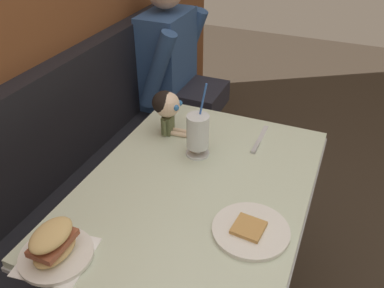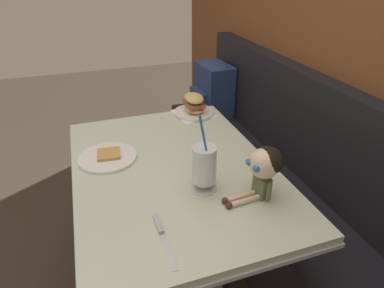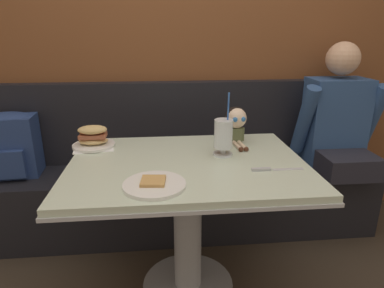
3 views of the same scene
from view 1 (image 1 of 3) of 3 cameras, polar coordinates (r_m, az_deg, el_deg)
name	(u,v)px [view 1 (image 1 of 3)]	position (r m, az deg, el deg)	size (l,w,h in m)	color
booth_bench	(74,219)	(2.03, -16.39, -10.11)	(2.60, 0.48, 1.00)	black
diner_table	(196,223)	(1.63, 0.54, -11.08)	(1.11, 0.81, 0.74)	beige
toast_plate	(251,230)	(1.33, 8.29, -11.94)	(0.25, 0.25, 0.03)	white
milkshake_glass	(198,133)	(1.59, 0.83, 1.51)	(0.10, 0.10, 0.31)	silver
sandwich_plate	(54,246)	(1.28, -18.94, -13.53)	(0.23, 0.23, 0.12)	white
butter_knife	(258,143)	(1.73, 9.28, 0.10)	(0.24, 0.02, 0.01)	silver
seated_doll	(167,107)	(1.72, -3.53, 5.27)	(0.12, 0.22, 0.20)	#5B6642
diner_patron	(173,60)	(2.53, -2.66, 11.80)	(0.55, 0.48, 0.81)	#2D4C7F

